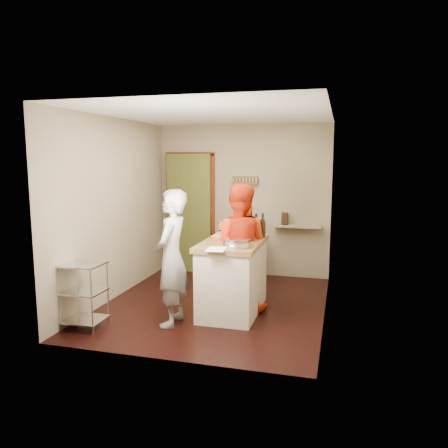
% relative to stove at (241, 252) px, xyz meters
% --- Properties ---
extents(floor, '(3.50, 3.50, 0.00)m').
position_rel_stove_xyz_m(floor, '(-0.05, -1.42, -0.45)').
color(floor, black).
rests_on(floor, ground).
extents(back_wall, '(3.00, 0.44, 2.60)m').
position_rel_stove_xyz_m(back_wall, '(-0.69, 0.36, 0.68)').
color(back_wall, gray).
rests_on(back_wall, ground).
extents(left_wall, '(0.04, 3.50, 2.60)m').
position_rel_stove_xyz_m(left_wall, '(-1.55, -1.42, 0.85)').
color(left_wall, gray).
rests_on(left_wall, ground).
extents(right_wall, '(0.04, 3.50, 2.60)m').
position_rel_stove_xyz_m(right_wall, '(1.45, -1.42, 0.85)').
color(right_wall, gray).
rests_on(right_wall, ground).
extents(ceiling, '(3.00, 3.50, 0.02)m').
position_rel_stove_xyz_m(ceiling, '(-0.05, -1.42, 2.16)').
color(ceiling, white).
rests_on(ceiling, back_wall).
extents(stove, '(0.60, 0.63, 1.00)m').
position_rel_stove_xyz_m(stove, '(0.00, 0.00, 0.00)').
color(stove, black).
rests_on(stove, ground).
extents(wire_shelving, '(0.48, 0.40, 0.80)m').
position_rel_stove_xyz_m(wire_shelving, '(-1.33, -2.62, -0.01)').
color(wire_shelving, silver).
rests_on(wire_shelving, ground).
extents(island, '(0.75, 1.38, 1.27)m').
position_rel_stove_xyz_m(island, '(0.27, -1.61, 0.05)').
color(island, beige).
rests_on(island, ground).
extents(person_stripe, '(0.42, 0.62, 1.66)m').
position_rel_stove_xyz_m(person_stripe, '(-0.35, -2.24, 0.38)').
color(person_stripe, '#BABABF').
rests_on(person_stripe, ground).
extents(person_red, '(0.85, 0.67, 1.70)m').
position_rel_stove_xyz_m(person_red, '(0.30, -1.47, 0.40)').
color(person_red, red).
rests_on(person_red, ground).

